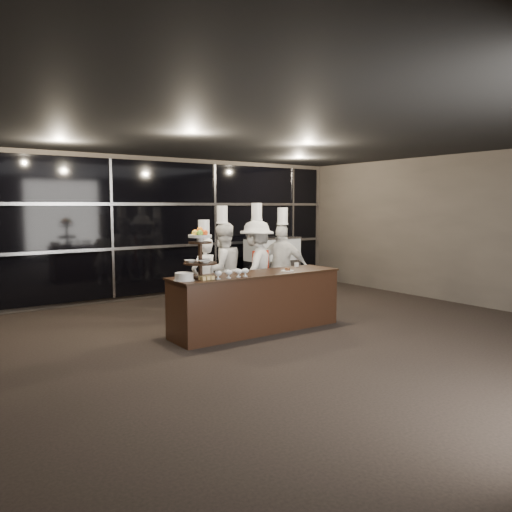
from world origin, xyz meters
TOP-DOWN VIEW (x-y plane):
  - room at (0.00, 0.00)m, footprint 10.00×10.00m
  - window_wall at (0.00, 4.94)m, footprint 8.60×0.10m
  - buffet_counter at (-0.15, 1.37)m, footprint 2.84×0.74m
  - display_stand at (-1.15, 1.36)m, footprint 0.48×0.48m
  - compotes at (-0.74, 1.15)m, footprint 0.58×0.11m
  - layer_cake at (-1.44, 1.32)m, footprint 0.30×0.30m
  - pastry_squares at (-1.15, 1.20)m, footprint 0.20×0.13m
  - small_plate at (0.38, 1.27)m, footprint 0.20×0.20m
  - chef_cup at (0.87, 1.62)m, footprint 0.08×0.08m
  - display_case at (2.39, 4.30)m, footprint 1.29×0.56m
  - chef_a at (-0.53, 2.35)m, footprint 0.58×0.44m
  - chef_b at (-0.08, 2.51)m, footprint 0.81×0.63m
  - chef_c at (0.53, 2.32)m, footprint 1.27×1.15m
  - chef_d at (1.01, 2.19)m, footprint 0.94×0.98m

SIDE VIEW (x-z plane):
  - buffet_counter at x=-0.15m, z-range 0.01..0.93m
  - display_case at x=2.39m, z-range 0.07..1.31m
  - chef_a at x=-0.53m, z-range -0.11..1.62m
  - chef_d at x=1.01m, z-range -0.13..1.80m
  - chef_b at x=-0.08m, z-range -0.14..1.83m
  - chef_c at x=0.53m, z-range -0.14..1.87m
  - small_plate at x=0.38m, z-range 0.91..0.96m
  - pastry_squares at x=-1.15m, z-range 0.92..0.97m
  - chef_cup at x=0.87m, z-range 0.92..0.99m
  - layer_cake at x=-1.44m, z-range 0.92..1.03m
  - compotes at x=-0.74m, z-range 0.94..1.06m
  - display_stand at x=-1.15m, z-range 0.97..1.71m
  - room at x=0.00m, z-range -3.50..6.50m
  - window_wall at x=0.00m, z-range 0.10..2.90m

